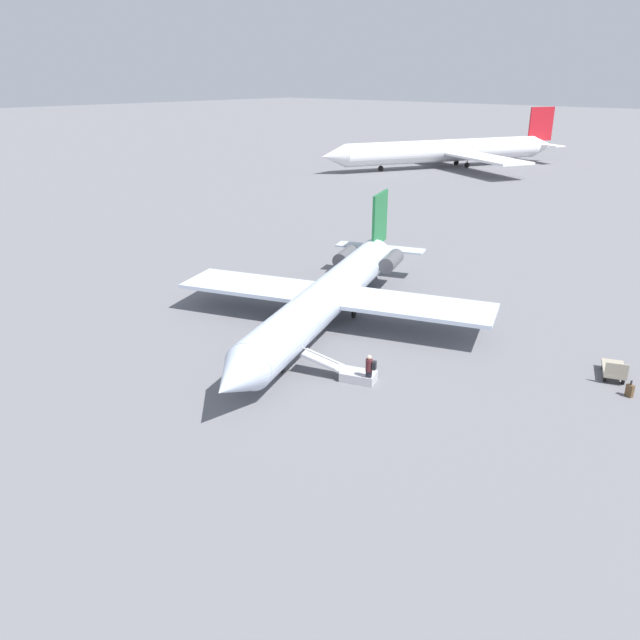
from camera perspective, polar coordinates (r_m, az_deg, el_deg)
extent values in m
plane|color=slate|center=(39.67, 0.59, -0.62)|extent=(600.00, 600.00, 0.00)
cylinder|color=silver|center=(38.97, 0.60, 2.03)|extent=(20.86, 9.94, 2.51)
cone|color=silver|center=(28.89, -7.90, -5.45)|extent=(3.46, 3.28, 2.46)
cone|color=silver|center=(50.18, 5.60, 6.40)|extent=(3.93, 3.46, 2.46)
cube|color=#1E6B38|center=(48.94, 5.50, 9.20)|extent=(3.36, 1.44, 4.02)
cube|color=silver|center=(49.83, 5.51, 6.60)|extent=(3.91, 7.11, 0.13)
cube|color=silver|center=(38.51, 9.19, 1.21)|extent=(6.95, 9.81, 0.25)
cube|color=silver|center=(42.19, -6.21, 3.17)|extent=(6.95, 9.81, 0.25)
cylinder|color=#4C4C51|center=(46.48, 6.53, 5.38)|extent=(3.22, 2.13, 1.13)
cylinder|color=#4C4C51|center=(47.45, 2.40, 5.84)|extent=(3.22, 2.13, 1.13)
cylinder|color=black|center=(33.69, -3.58, -4.28)|extent=(0.64, 0.37, 0.62)
cylinder|color=#4C4C51|center=(33.51, -3.60, -3.65)|extent=(0.11, 0.11, 0.19)
cylinder|color=black|center=(41.08, 3.12, 0.62)|extent=(0.64, 0.37, 0.62)
cylinder|color=#4C4C51|center=(40.94, 3.13, 1.15)|extent=(0.11, 0.11, 0.19)
cylinder|color=black|center=(41.79, 0.18, 1.02)|extent=(0.64, 0.37, 0.62)
cylinder|color=#4C4C51|center=(41.65, 0.18, 1.54)|extent=(0.11, 0.11, 0.19)
cylinder|color=white|center=(112.34, 11.29, 14.94)|extent=(35.03, 19.55, 3.66)
cone|color=white|center=(102.66, 1.25, 14.75)|extent=(5.18, 4.98, 3.58)
cone|color=white|center=(124.94, 19.68, 14.77)|extent=(5.84, 5.30, 3.58)
cube|color=red|center=(124.01, 19.56, 16.53)|extent=(4.73, 2.50, 5.85)
cube|color=white|center=(124.62, 19.54, 14.94)|extent=(6.45, 10.16, 0.18)
cube|color=white|center=(105.57, 15.05, 14.08)|extent=(12.09, 16.60, 0.37)
cube|color=white|center=(121.47, 9.52, 15.39)|extent=(12.09, 16.60, 0.37)
cylinder|color=black|center=(106.59, 5.57, 13.61)|extent=(0.91, 0.60, 0.90)
cylinder|color=#2D2D33|center=(106.51, 5.58, 13.93)|extent=(0.16, 0.16, 0.28)
cylinder|color=black|center=(113.34, 13.29, 13.63)|extent=(0.91, 0.60, 0.90)
cylinder|color=#2D2D33|center=(113.26, 13.32, 13.93)|extent=(0.16, 0.16, 0.28)
cylinder|color=black|center=(116.02, 12.35, 13.88)|extent=(0.91, 0.60, 0.90)
cylinder|color=#2D2D33|center=(115.95, 12.37, 14.17)|extent=(0.16, 0.16, 0.28)
cube|color=#B2B2B7|center=(32.79, 3.54, -5.15)|extent=(1.67, 2.07, 0.50)
cube|color=#B2B2B7|center=(33.13, 0.26, -3.73)|extent=(1.64, 2.41, 0.75)
cube|color=#B2B2B7|center=(32.54, -0.02, -3.25)|extent=(0.84, 2.09, 0.69)
cube|color=#23232D|center=(32.22, 4.47, -5.34)|extent=(0.29, 0.33, 0.85)
cylinder|color=#4C1E23|center=(31.89, 4.51, -4.14)|extent=(0.36, 0.36, 0.65)
sphere|color=beige|center=(31.70, 4.53, -3.42)|extent=(0.24, 0.24, 0.24)
cube|color=black|center=(31.81, 4.98, -4.16)|extent=(0.33, 0.27, 0.44)
cube|color=#9E937F|center=(36.55, 25.26, -4.07)|extent=(2.45, 1.85, 0.16)
cube|color=#9E937F|center=(35.43, 25.49, -4.14)|extent=(0.49, 1.05, 0.70)
cylinder|color=black|center=(36.02, 25.98, -5.03)|extent=(0.38, 0.25, 0.36)
cylinder|color=black|center=(35.91, 24.59, -4.87)|extent=(0.38, 0.25, 0.36)
cylinder|color=black|center=(37.41, 25.78, -4.02)|extent=(0.38, 0.25, 0.36)
cylinder|color=black|center=(37.31, 24.45, -3.86)|extent=(0.38, 0.25, 0.36)
cube|color=brown|center=(34.76, 26.46, -5.81)|extent=(0.32, 0.41, 0.64)
cube|color=black|center=(34.58, 26.58, -5.16)|extent=(0.13, 0.08, 0.24)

